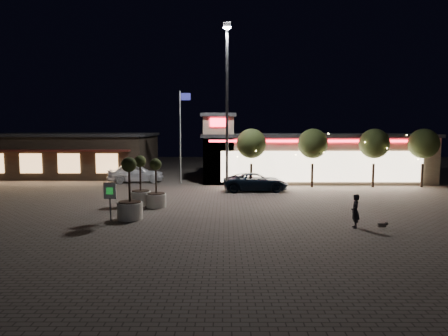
{
  "coord_description": "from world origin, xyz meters",
  "views": [
    {
      "loc": [
        1.87,
        -21.47,
        4.85
      ],
      "look_at": [
        1.79,
        6.0,
        2.08
      ],
      "focal_mm": 32.0,
      "sensor_mm": 36.0,
      "label": 1
    }
  ],
  "objects_px": {
    "planter_mid": "(130,200)",
    "white_sedan": "(136,173)",
    "pickup_truck": "(256,182)",
    "planter_left": "(141,189)",
    "valet_sign": "(110,194)",
    "pedestrian": "(355,211)"
  },
  "relations": [
    {
      "from": "pickup_truck",
      "to": "white_sedan",
      "type": "bearing_deg",
      "value": 62.32
    },
    {
      "from": "pedestrian",
      "to": "valet_sign",
      "type": "relative_size",
      "value": 0.82
    },
    {
      "from": "white_sedan",
      "to": "valet_sign",
      "type": "distance_m",
      "value": 14.96
    },
    {
      "from": "pickup_truck",
      "to": "planter_left",
      "type": "height_order",
      "value": "planter_left"
    },
    {
      "from": "pedestrian",
      "to": "planter_left",
      "type": "distance_m",
      "value": 13.08
    },
    {
      "from": "planter_left",
      "to": "planter_mid",
      "type": "relative_size",
      "value": 0.94
    },
    {
      "from": "planter_mid",
      "to": "pickup_truck",
      "type": "bearing_deg",
      "value": 52.21
    },
    {
      "from": "white_sedan",
      "to": "valet_sign",
      "type": "bearing_deg",
      "value": 178.13
    },
    {
      "from": "pickup_truck",
      "to": "valet_sign",
      "type": "bearing_deg",
      "value": 137.42
    },
    {
      "from": "white_sedan",
      "to": "pedestrian",
      "type": "relative_size",
      "value": 2.97
    },
    {
      "from": "white_sedan",
      "to": "planter_left",
      "type": "distance_m",
      "value": 10.72
    },
    {
      "from": "pedestrian",
      "to": "valet_sign",
      "type": "bearing_deg",
      "value": -91.86
    },
    {
      "from": "planter_mid",
      "to": "white_sedan",
      "type": "bearing_deg",
      "value": 101.41
    },
    {
      "from": "planter_left",
      "to": "valet_sign",
      "type": "height_order",
      "value": "planter_left"
    },
    {
      "from": "pedestrian",
      "to": "planter_mid",
      "type": "distance_m",
      "value": 11.54
    },
    {
      "from": "white_sedan",
      "to": "planter_left",
      "type": "height_order",
      "value": "planter_left"
    },
    {
      "from": "white_sedan",
      "to": "pedestrian",
      "type": "xyz_separation_m",
      "value": [
        14.3,
        -16.3,
        -0.01
      ]
    },
    {
      "from": "valet_sign",
      "to": "pickup_truck",
      "type": "bearing_deg",
      "value": 49.95
    },
    {
      "from": "pickup_truck",
      "to": "planter_left",
      "type": "distance_m",
      "value": 9.5
    },
    {
      "from": "planter_mid",
      "to": "valet_sign",
      "type": "height_order",
      "value": "planter_mid"
    },
    {
      "from": "pickup_truck",
      "to": "white_sedan",
      "type": "distance_m",
      "value": 11.43
    },
    {
      "from": "valet_sign",
      "to": "white_sedan",
      "type": "bearing_deg",
      "value": 97.59
    }
  ]
}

